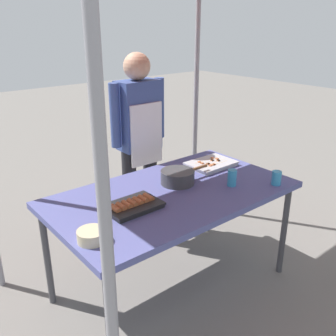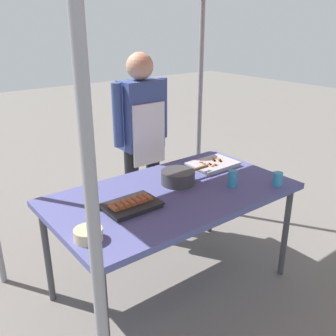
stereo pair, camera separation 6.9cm
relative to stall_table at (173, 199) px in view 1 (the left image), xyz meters
name	(u,v)px [view 1 (the left image)]	position (x,y,z in m)	size (l,w,h in m)	color
ground_plane	(172,285)	(0.00, 0.00, -0.70)	(18.00, 18.00, 0.00)	#66605B
stall_table	(173,199)	(0.00, 0.00, 0.00)	(1.60, 0.90, 0.75)	#4C518C
tray_grilled_sausages	(133,205)	(-0.34, -0.03, 0.07)	(0.33, 0.23, 0.06)	black
tray_meat_skewers	(211,164)	(0.53, 0.17, 0.07)	(0.36, 0.26, 0.04)	#ADADB2
cooking_wok	(178,176)	(0.11, 0.08, 0.10)	(0.39, 0.23, 0.09)	#38383A
condiment_bowl	(92,236)	(-0.70, -0.20, 0.08)	(0.15, 0.15, 0.06)	#BFB28C
drink_cup_near_edge	(232,178)	(0.37, -0.18, 0.11)	(0.06, 0.06, 0.11)	#338CBF
drink_cup_by_wok	(276,178)	(0.62, -0.36, 0.10)	(0.06, 0.06, 0.10)	#338CBF
vendor_woman	(139,133)	(0.28, 0.77, 0.23)	(0.52, 0.23, 1.57)	black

